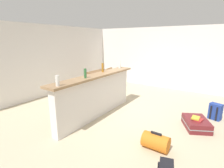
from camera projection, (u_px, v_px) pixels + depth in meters
The scene contains 15 objects.
ground_plane at pixel (124, 110), 5.11m from camera, with size 13.00×13.00×0.05m, color #BCAD8E.
wall_back at pixel (54, 60), 6.43m from camera, with size 6.60×0.10×2.50m, color silver.
wall_right at pixel (154, 57), 7.41m from camera, with size 0.10×6.00×2.50m, color silver.
partition_half_wall at pixel (97, 97), 4.55m from camera, with size 2.80×0.20×1.08m, color silver.
bar_countertop at pixel (97, 76), 4.41m from camera, with size 2.96×0.40×0.05m, color #93704C.
bottle_white at pixel (57, 81), 3.29m from camera, with size 0.07×0.07×0.21m, color silver.
bottle_green at pixel (85, 73), 3.98m from camera, with size 0.06×0.06×0.22m, color #2D6B38.
bottle_amber at pixel (103, 68), 4.72m from camera, with size 0.06×0.06×0.24m, color #9E661E.
bottle_clear at pixel (120, 65), 5.38m from camera, with size 0.06×0.06×0.22m, color silver.
dining_table at pixel (101, 74), 7.01m from camera, with size 1.10×0.80×0.74m.
dining_chair_near_partition at pixel (112, 79), 6.75m from camera, with size 0.44×0.44×0.93m.
suitcase_flat_maroon at pixel (196, 123), 4.01m from camera, with size 0.89×0.75×0.22m.
backpack_blue at pixel (215, 112), 4.43m from camera, with size 0.30×0.32×0.42m.
duffel_bag_orange at pixel (156, 142), 3.22m from camera, with size 0.31×0.48×0.34m.
book_stack at pixel (197, 119), 3.93m from camera, with size 0.25×0.25×0.06m.
Camera 1 is at (-4.16, -2.33, 1.99)m, focal length 27.80 mm.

